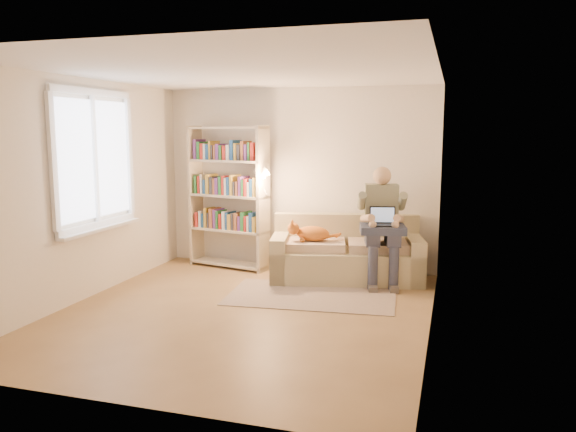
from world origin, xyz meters
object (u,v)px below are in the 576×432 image
(sofa, at_px, (346,256))
(person, at_px, (382,219))
(cat, at_px, (310,233))
(laptop, at_px, (386,220))
(bookshelf, at_px, (228,190))

(sofa, height_order, person, person)
(person, distance_m, cat, 0.95)
(person, distance_m, laptop, 0.15)
(laptop, xyz_separation_m, bookshelf, (-2.31, 0.35, 0.29))
(cat, height_order, bookshelf, bookshelf)
(cat, height_order, laptop, laptop)
(sofa, height_order, bookshelf, bookshelf)
(laptop, bearing_deg, bookshelf, 159.38)
(person, bearing_deg, cat, 178.42)
(sofa, distance_m, person, 0.72)
(sofa, relative_size, person, 1.40)
(sofa, relative_size, bookshelf, 1.03)
(cat, bearing_deg, sofa, 14.76)
(sofa, relative_size, cat, 3.25)
(cat, bearing_deg, bookshelf, 151.93)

